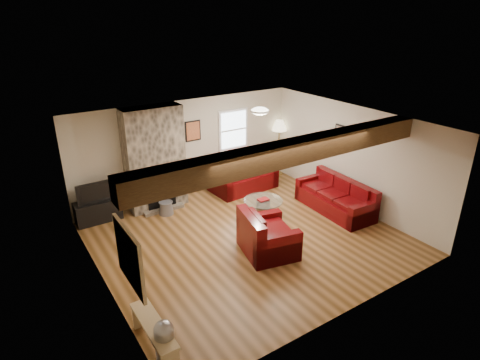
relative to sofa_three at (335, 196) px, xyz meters
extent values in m
plane|color=brown|center=(-2.48, 0.07, -0.39)|extent=(8.00, 8.00, 0.00)
plane|color=silver|center=(-2.48, 0.07, 2.11)|extent=(8.00, 8.00, 0.00)
plane|color=beige|center=(-2.48, 2.82, 0.86)|extent=(8.00, 0.00, 8.00)
plane|color=beige|center=(-2.48, -2.68, 0.86)|extent=(8.00, 0.00, 8.00)
plane|color=beige|center=(-5.48, 0.07, 0.86)|extent=(0.00, 7.50, 7.50)
plane|color=beige|center=(0.52, 0.07, 0.86)|extent=(0.00, 7.50, 7.50)
cube|color=#352010|center=(-2.48, -1.18, 1.92)|extent=(6.00, 0.36, 0.38)
cube|color=#353029|center=(-3.48, 2.57, 0.86)|extent=(1.40, 0.50, 2.50)
cube|color=black|center=(-3.48, 2.32, 0.06)|extent=(0.70, 0.06, 0.90)
cube|color=#353029|center=(-3.48, 2.27, -0.35)|extent=(1.00, 0.25, 0.08)
cylinder|color=#472C17|center=(-1.65, 0.66, -0.37)|extent=(0.61, 0.61, 0.04)
cylinder|color=#472C17|center=(-1.65, 0.66, -0.19)|extent=(0.32, 0.32, 0.40)
cylinder|color=white|center=(-1.65, 0.66, 0.04)|extent=(0.91, 0.91, 0.02)
cube|color=maroon|center=(-1.65, 0.66, 0.07)|extent=(0.25, 0.18, 0.03)
cube|color=black|center=(-4.93, 2.60, -0.14)|extent=(1.01, 0.41, 0.51)
imported|color=black|center=(-4.93, 2.60, 0.36)|extent=(0.85, 0.11, 0.49)
cylinder|color=tan|center=(0.32, 2.62, -0.37)|extent=(0.29, 0.29, 0.03)
cylinder|color=tan|center=(0.32, 2.62, 0.34)|extent=(0.03, 0.03, 1.46)
cone|color=beige|center=(0.32, 2.62, 1.09)|extent=(0.42, 0.42, 0.29)
camera|label=1|loc=(-6.69, -6.04, 4.11)|focal=30.00mm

